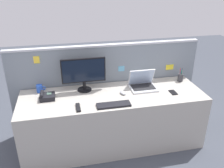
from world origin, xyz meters
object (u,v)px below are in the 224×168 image
at_px(computer_mouse_right_hand, 123,93).
at_px(pen_cup, 180,77).
at_px(keyboard_main, 114,105).
at_px(laptop, 142,84).
at_px(coffee_mug, 40,88).
at_px(tv_remote, 78,107).
at_px(cell_phone_black_slab, 173,92).
at_px(desktop_monitor, 84,72).
at_px(desk_phone, 47,96).

distance_m(computer_mouse_right_hand, pen_cup, 0.88).
bearing_deg(keyboard_main, laptop, 38.89).
relative_size(computer_mouse_right_hand, pen_cup, 0.56).
bearing_deg(coffee_mug, tv_remote, -48.95).
xyz_separation_m(laptop, cell_phone_black_slab, (0.32, -0.22, -0.05)).
relative_size(desktop_monitor, pen_cup, 3.00).
distance_m(desktop_monitor, keyboard_main, 0.58).
xyz_separation_m(laptop, computer_mouse_right_hand, (-0.29, -0.12, -0.04)).
relative_size(keyboard_main, pen_cup, 2.11).
xyz_separation_m(computer_mouse_right_hand, pen_cup, (0.85, 0.21, 0.04)).
distance_m(desktop_monitor, pen_cup, 1.31).
height_order(desk_phone, computer_mouse_right_hand, desk_phone).
bearing_deg(keyboard_main, pen_cup, 23.91).
height_order(laptop, computer_mouse_right_hand, laptop).
height_order(desktop_monitor, computer_mouse_right_hand, desktop_monitor).
xyz_separation_m(desktop_monitor, computer_mouse_right_hand, (0.44, -0.21, -0.22)).
relative_size(keyboard_main, computer_mouse_right_hand, 3.78).
distance_m(pen_cup, coffee_mug, 1.84).
height_order(laptop, tv_remote, laptop).
relative_size(desk_phone, tv_remote, 1.02).
height_order(keyboard_main, tv_remote, keyboard_main).
relative_size(computer_mouse_right_hand, tv_remote, 0.59).
height_order(laptop, pen_cup, laptop).
bearing_deg(desk_phone, pen_cup, 4.61).
xyz_separation_m(laptop, pen_cup, (0.57, 0.09, -0.00)).
bearing_deg(laptop, desk_phone, -177.33).
relative_size(computer_mouse_right_hand, cell_phone_black_slab, 0.78).
relative_size(desktop_monitor, tv_remote, 3.17).
xyz_separation_m(keyboard_main, coffee_mug, (-0.82, 0.52, 0.04)).
relative_size(desktop_monitor, keyboard_main, 1.42).
bearing_deg(computer_mouse_right_hand, cell_phone_black_slab, -28.13).
bearing_deg(coffee_mug, keyboard_main, -32.27).
xyz_separation_m(laptop, desk_phone, (-1.18, -0.06, -0.02)).
bearing_deg(tv_remote, desktop_monitor, 74.33).
height_order(laptop, keyboard_main, laptop).
relative_size(laptop, desk_phone, 1.90).
height_order(computer_mouse_right_hand, coffee_mug, coffee_mug).
relative_size(laptop, tv_remote, 1.94).
bearing_deg(cell_phone_black_slab, keyboard_main, -169.68).
distance_m(cell_phone_black_slab, tv_remote, 1.18).
relative_size(pen_cup, tv_remote, 1.06).
bearing_deg(computer_mouse_right_hand, laptop, 3.81).
distance_m(laptop, desk_phone, 1.19).
xyz_separation_m(cell_phone_black_slab, coffee_mug, (-1.60, 0.36, 0.04)).
relative_size(keyboard_main, tv_remote, 2.22).
height_order(desk_phone, cell_phone_black_slab, desk_phone).
height_order(desktop_monitor, cell_phone_black_slab, desktop_monitor).
xyz_separation_m(desk_phone, coffee_mug, (-0.09, 0.20, 0.02)).
bearing_deg(desktop_monitor, cell_phone_black_slab, -16.10).
bearing_deg(computer_mouse_right_hand, desk_phone, 156.36).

